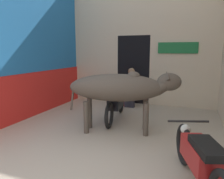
{
  "coord_description": "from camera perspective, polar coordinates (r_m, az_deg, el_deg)",
  "views": [
    {
      "loc": [
        1.64,
        -1.98,
        1.72
      ],
      "look_at": [
        0.05,
        2.2,
        0.92
      ],
      "focal_mm": 35.0,
      "sensor_mm": 36.0,
      "label": 1
    }
  ],
  "objects": [
    {
      "name": "wall_back_with_doorway",
      "position": [
        7.3,
        7.34,
        10.27
      ],
      "size": [
        4.66,
        0.93,
        4.13
      ],
      "color": "beige",
      "rests_on": "ground_plane"
    },
    {
      "name": "plastic_stool",
      "position": [
        6.95,
        2.72,
        -2.3
      ],
      "size": [
        0.34,
        0.34,
        0.42
      ],
      "color": "red",
      "rests_on": "ground_plane"
    },
    {
      "name": "cow",
      "position": [
        4.54,
        2.41,
        0.35
      ],
      "size": [
        2.35,
        1.08,
        1.32
      ],
      "color": "#4C4238",
      "rests_on": "ground_plane"
    },
    {
      "name": "motorcycle_near",
      "position": [
        2.99,
        21.91,
        -16.37
      ],
      "size": [
        0.79,
        1.85,
        0.74
      ],
      "color": "black",
      "rests_on": "ground_plane"
    },
    {
      "name": "shopkeeper_seated",
      "position": [
        6.76,
        4.92,
        0.75
      ],
      "size": [
        0.43,
        0.33,
        1.19
      ],
      "color": "#282833",
      "rests_on": "ground_plane"
    },
    {
      "name": "motorcycle_far",
      "position": [
        5.48,
        0.97,
        -3.74
      ],
      "size": [
        0.58,
        1.9,
        0.72
      ],
      "color": "black",
      "rests_on": "ground_plane"
    },
    {
      "name": "wall_left_shopfront",
      "position": [
        6.0,
        -22.31,
        12.03
      ],
      "size": [
        0.25,
        4.88,
        4.13
      ],
      "color": "#236BAD",
      "rests_on": "ground_plane"
    }
  ]
}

